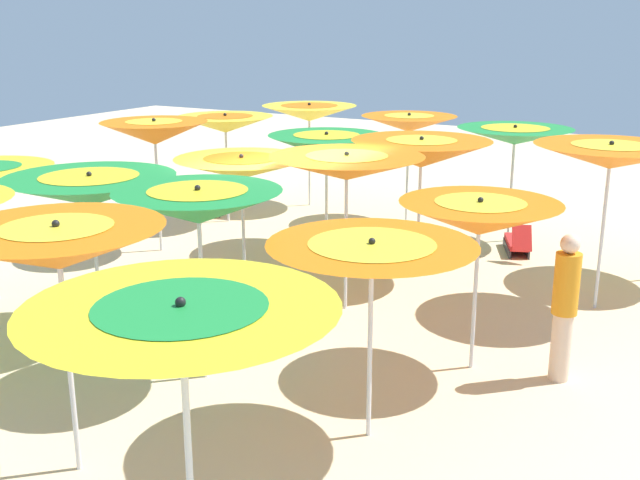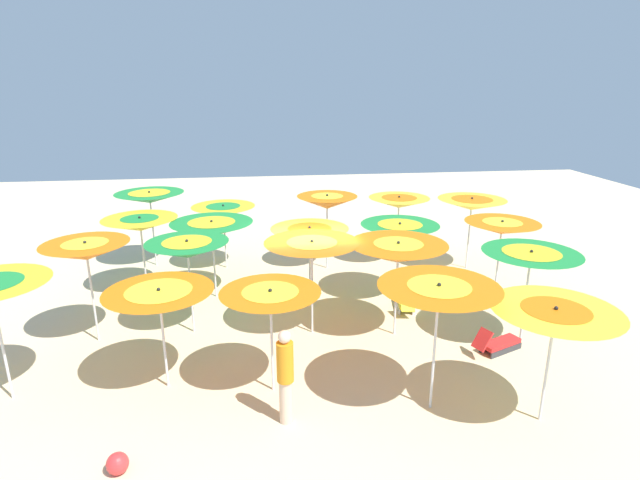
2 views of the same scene
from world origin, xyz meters
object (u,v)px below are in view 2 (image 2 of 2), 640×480
Objects in this scene: beach_umbrella_8 at (212,229)px; beach_umbrella_15 at (555,319)px; beach_umbrella_1 at (399,202)px; beach_umbrella_3 at (223,211)px; lounger_1 at (405,302)px; lounger_0 at (397,248)px; beach_umbrella_5 at (502,228)px; beach_umbrella_11 at (398,253)px; beachgoer_0 at (285,375)px; beach_umbrella_10 at (531,259)px; beach_umbrella_0 at (472,204)px; beach_umbrella_7 at (310,234)px; beach_umbrella_16 at (439,295)px; beach_umbrella_14 at (86,251)px; beach_umbrella_4 at (150,198)px; beach_umbrella_18 at (159,299)px; beach_umbrella_2 at (327,202)px; beach_umbrella_17 at (271,301)px; beach_umbrella_12 at (312,249)px; beach_ball at (118,463)px; lounger_2 at (498,343)px; beach_umbrella_13 at (187,249)px; beach_umbrella_6 at (400,231)px.

beach_umbrella_15 is (-6.21, 6.38, 0.00)m from beach_umbrella_8.
beach_umbrella_3 is (5.70, -0.25, -0.17)m from beach_umbrella_1.
lounger_0 is at bearing -3.61° from lounger_1.
beach_umbrella_5 is 0.98× the size of beach_umbrella_11.
beach_umbrella_1 reaches higher than beachgoer_0.
lounger_1 is at bearing -43.26° from beach_umbrella_10.
beach_umbrella_0 is at bearing -95.38° from beach_umbrella_5.
beachgoer_0 is (1.00, 5.28, -0.98)m from beach_umbrella_7.
beach_umbrella_16 reaches higher than beach_umbrella_3.
beach_umbrella_8 is at bearing -138.80° from beach_umbrella_14.
beach_umbrella_4 reaches higher than lounger_1.
beach_umbrella_18 is at bearing 82.95° from beach_umbrella_3.
beach_umbrella_11 reaches higher than beach_umbrella_15.
beach_umbrella_14 is (7.05, -0.58, 0.14)m from beach_umbrella_11.
beach_umbrella_0 is 11.23m from beach_umbrella_14.
beach_umbrella_1 is 8.50m from beach_umbrella_15.
beach_umbrella_2 is 1.14× the size of beach_umbrella_17.
beach_umbrella_1 is 1.28× the size of beachgoer_0.
beach_umbrella_7 is at bearing 19.49° from beach_umbrella_0.
beach_umbrella_12 is 3.65m from beachgoer_0.
beach_umbrella_3 is 0.99× the size of beach_umbrella_17.
beach_umbrella_11 is 7.03m from beach_ball.
beach_umbrella_7 is 5.08m from beach_umbrella_18.
beach_umbrella_12 is (-2.31, 4.87, 0.22)m from beach_umbrella_3.
beach_umbrella_11 reaches higher than beach_umbrella_8.
beach_umbrella_11 reaches higher than beachgoer_0.
lounger_0 is at bearing -107.17° from beach_umbrella_1.
beach_umbrella_12 is 1.81× the size of lounger_2.
beach_umbrella_17 is at bearing 33.26° from beach_umbrella_11.
beach_umbrella_7 is at bearing -94.57° from beach_umbrella_12.
beach_umbrella_10 is at bearing 165.66° from beach_umbrella_11.
beach_umbrella_1 reaches higher than lounger_2.
beach_umbrella_5 reaches higher than lounger_1.
beach_umbrella_10 is (-4.68, 3.01, 0.13)m from beach_umbrella_7.
beach_umbrella_18 is (5.11, 1.58, -0.18)m from beach_umbrella_11.
beach_umbrella_13 is at bearing 109.45° from beach_umbrella_4.
beach_umbrella_2 is 5.34m from beach_umbrella_5.
beach_umbrella_12 is (5.31, 1.30, 0.05)m from beach_umbrella_5.
beach_umbrella_18 is 1.63× the size of lounger_2.
beach_umbrella_13 reaches higher than beach_umbrella_6.
beach_umbrella_14 reaches higher than beach_umbrella_11.
beach_umbrella_2 is 0.98× the size of beach_umbrella_16.
beach_umbrella_8 reaches higher than lounger_0.
beach_umbrella_10 is 0.96× the size of beach_umbrella_11.
beach_umbrella_2 is (4.57, -0.58, 0.07)m from beach_umbrella_0.
beach_umbrella_6 is 5.49m from beach_umbrella_17.
beach_umbrella_18 is at bearing 45.00° from beach_umbrella_1.
beach_umbrella_12 is 1.11× the size of beach_umbrella_18.
beach_umbrella_11 is at bearing 138.98° from beach_umbrella_4.
beach_umbrella_16 is (0.75, 5.04, 0.34)m from beach_umbrella_6.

